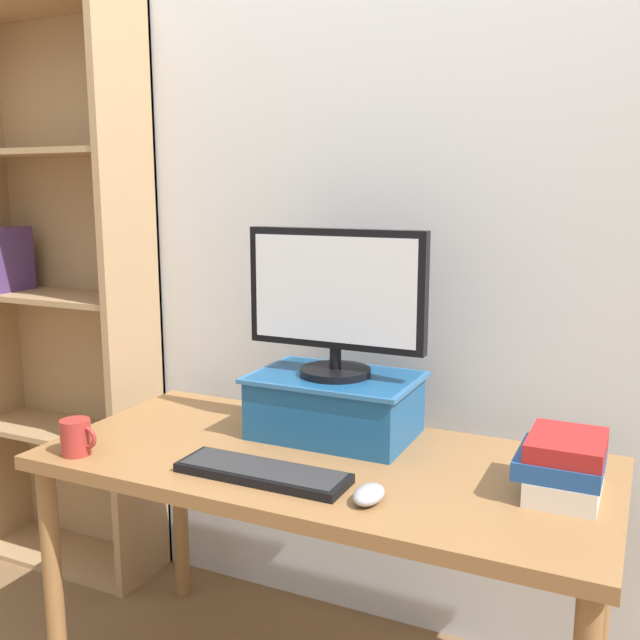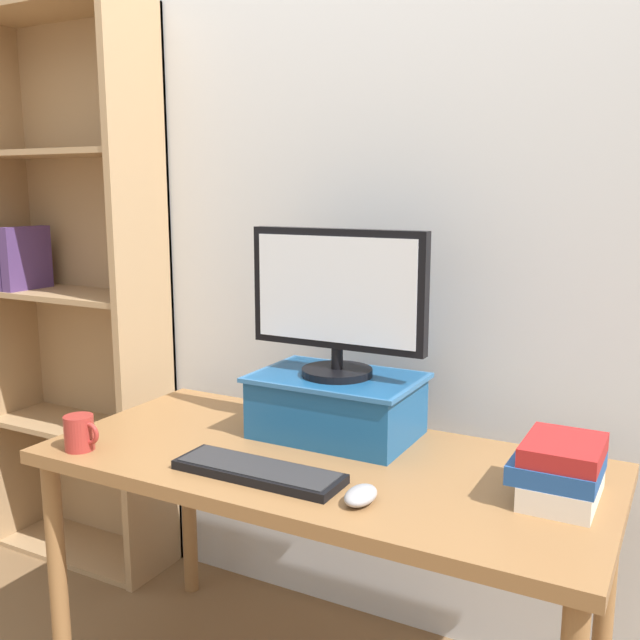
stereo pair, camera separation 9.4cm
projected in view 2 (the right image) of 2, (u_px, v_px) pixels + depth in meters
The scene contains 9 objects.
back_wall at pixel (398, 219), 2.13m from camera, with size 7.00×0.08×2.60m.
desk at pixel (322, 485), 1.84m from camera, with size 1.44×0.67×0.71m.
bookshelf_unit at pixel (73, 293), 2.62m from camera, with size 0.73×0.28×2.00m.
riser_box at pixel (337, 404), 1.97m from camera, with size 0.45×0.31×0.17m.
computer_monitor at pixel (337, 299), 1.91m from camera, with size 0.51×0.19×0.40m.
keyboard at pixel (258, 471), 1.70m from camera, with size 0.42×0.13×0.02m.
computer_mouse at pixel (361, 495), 1.55m from camera, with size 0.06×0.10×0.04m.
book_stack at pixel (561, 470), 1.56m from camera, with size 0.18×0.23×0.14m.
coffee_mug at pixel (80, 433), 1.87m from camera, with size 0.11×0.08×0.09m.
Camera 2 is at (0.81, -1.53, 1.39)m, focal length 40.00 mm.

